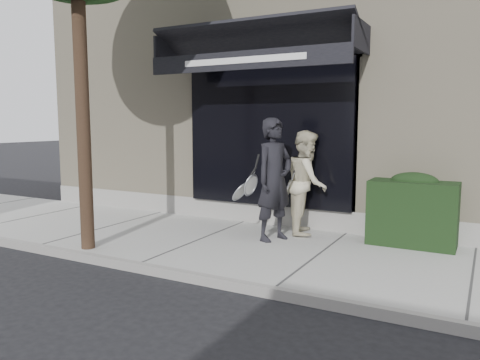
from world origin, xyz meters
The scene contains 7 objects.
ground centered at (0.00, 0.00, 0.00)m, with size 80.00×80.00×0.00m, color black.
sidewalk centered at (0.00, 0.00, 0.06)m, with size 20.00×3.00×0.12m, color #9F9E99.
curb centered at (0.00, -1.55, 0.07)m, with size 20.00×0.10×0.14m, color gray.
building_facade centered at (-0.01, 4.96, 2.74)m, with size 14.30×8.04×5.64m.
hedge centered at (1.10, 1.25, 0.66)m, with size 1.30×0.70×1.14m.
pedestrian_front centered at (-0.92, 0.50, 1.11)m, with size 0.95×0.86×1.97m.
pedestrian_back centered at (-0.62, 1.19, 1.00)m, with size 0.91×1.02×1.76m.
Camera 1 is at (2.11, -6.30, 2.02)m, focal length 35.00 mm.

